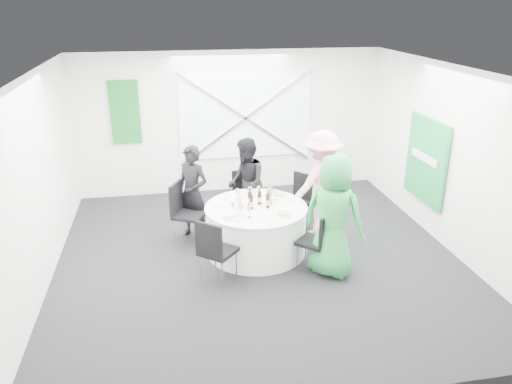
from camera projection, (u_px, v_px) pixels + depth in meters
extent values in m
plane|color=black|center=(258.00, 257.00, 7.64)|extent=(6.00, 6.00, 0.00)
plane|color=silver|center=(259.00, 71.00, 6.62)|extent=(6.00, 6.00, 0.00)
plane|color=white|center=(230.00, 123.00, 9.88)|extent=(6.00, 0.00, 6.00)
plane|color=white|center=(323.00, 280.00, 4.38)|extent=(6.00, 0.00, 6.00)
plane|color=white|center=(37.00, 184.00, 6.62)|extent=(0.00, 6.00, 6.00)
plane|color=white|center=(450.00, 159.00, 7.64)|extent=(0.00, 6.00, 6.00)
cube|color=white|center=(245.00, 118.00, 9.86)|extent=(2.60, 0.03, 1.60)
cube|color=silver|center=(246.00, 118.00, 9.82)|extent=(2.63, 0.05, 1.84)
cube|color=silver|center=(246.00, 118.00, 9.82)|extent=(2.63, 0.05, 1.84)
cube|color=#146825|center=(125.00, 112.00, 9.38)|extent=(0.55, 0.04, 1.20)
cube|color=#1A903F|center=(426.00, 160.00, 8.25)|extent=(0.05, 1.20, 1.40)
cylinder|color=silver|center=(256.00, 230.00, 7.69)|extent=(1.52, 1.52, 0.74)
cylinder|color=silver|center=(256.00, 207.00, 7.55)|extent=(1.56, 1.56, 0.02)
cube|color=black|center=(245.00, 200.00, 8.64)|extent=(0.42, 0.42, 0.05)
cube|color=black|center=(243.00, 182.00, 8.73)|extent=(0.40, 0.04, 0.45)
cylinder|color=silver|center=(253.00, 208.00, 8.91)|extent=(0.02, 0.02, 0.43)
cylinder|color=silver|center=(234.00, 209.00, 8.85)|extent=(0.02, 0.02, 0.43)
cylinder|color=silver|center=(256.00, 215.00, 8.60)|extent=(0.02, 0.02, 0.43)
cylinder|color=silver|center=(237.00, 217.00, 8.54)|extent=(0.02, 0.02, 0.43)
cube|color=black|center=(190.00, 215.00, 7.92)|extent=(0.62, 0.62, 0.05)
cube|color=black|center=(176.00, 198.00, 7.88)|extent=(0.23, 0.41, 0.49)
cylinder|color=silver|center=(185.00, 223.00, 8.23)|extent=(0.02, 0.02, 0.47)
cylinder|color=silver|center=(175.00, 233.00, 7.90)|extent=(0.02, 0.02, 0.47)
cylinder|color=silver|center=(206.00, 226.00, 8.14)|extent=(0.02, 0.02, 0.47)
cylinder|color=silver|center=(197.00, 236.00, 7.80)|extent=(0.02, 0.02, 0.47)
cube|color=black|center=(297.00, 203.00, 8.46)|extent=(0.60, 0.60, 0.05)
cube|color=black|center=(304.00, 186.00, 8.52)|extent=(0.30, 0.33, 0.46)
cylinder|color=silver|center=(310.00, 215.00, 8.57)|extent=(0.02, 0.02, 0.44)
cylinder|color=silver|center=(294.00, 210.00, 8.77)|extent=(0.02, 0.02, 0.44)
cylinder|color=silver|center=(299.00, 222.00, 8.32)|extent=(0.02, 0.02, 0.44)
cylinder|color=silver|center=(282.00, 217.00, 8.52)|extent=(0.02, 0.02, 0.44)
cube|color=black|center=(313.00, 242.00, 7.17)|extent=(0.58, 0.58, 0.05)
cube|color=black|center=(326.00, 230.00, 6.98)|extent=(0.30, 0.31, 0.44)
cylinder|color=silver|center=(317.00, 264.00, 7.04)|extent=(0.02, 0.02, 0.42)
cylinder|color=silver|center=(328.00, 254.00, 7.29)|extent=(0.02, 0.02, 0.42)
cylinder|color=silver|center=(297.00, 258.00, 7.20)|extent=(0.02, 0.02, 0.42)
cylinder|color=silver|center=(308.00, 249.00, 7.46)|extent=(0.02, 0.02, 0.42)
cube|color=black|center=(218.00, 251.00, 6.83)|extent=(0.62, 0.62, 0.05)
cube|color=black|center=(209.00, 240.00, 6.57)|extent=(0.34, 0.31, 0.47)
cylinder|color=silver|center=(201.00, 269.00, 6.86)|extent=(0.02, 0.02, 0.45)
cylinder|color=silver|center=(222.00, 276.00, 6.69)|extent=(0.02, 0.02, 0.45)
cylinder|color=silver|center=(215.00, 258.00, 7.15)|extent=(0.02, 0.02, 0.45)
cylinder|color=silver|center=(236.00, 265.00, 6.98)|extent=(0.02, 0.02, 0.45)
imported|color=black|center=(193.00, 193.00, 8.05)|extent=(0.67, 0.64, 1.55)
imported|color=black|center=(246.00, 183.00, 8.48)|extent=(0.43, 0.76, 1.55)
imported|color=pink|center=(321.00, 184.00, 8.10)|extent=(1.26, 0.91, 1.78)
imported|color=green|center=(334.00, 216.00, 6.90)|extent=(1.03, 1.00, 1.78)
cylinder|color=white|center=(248.00, 194.00, 8.03)|extent=(0.28, 0.28, 0.01)
cylinder|color=white|center=(223.00, 203.00, 7.66)|extent=(0.28, 0.28, 0.01)
cylinder|color=white|center=(279.00, 195.00, 7.97)|extent=(0.27, 0.27, 0.01)
cylinder|color=#93AC5C|center=(279.00, 194.00, 7.96)|extent=(0.18, 0.18, 0.02)
cylinder|color=white|center=(283.00, 215.00, 7.26)|extent=(0.29, 0.29, 0.01)
cylinder|color=#93AC5C|center=(283.00, 213.00, 7.25)|extent=(0.19, 0.19, 0.02)
cylinder|color=white|center=(235.00, 217.00, 7.16)|extent=(0.25, 0.25, 0.01)
cube|color=silver|center=(230.00, 215.00, 7.16)|extent=(0.22, 0.18, 0.05)
cylinder|color=#371B0A|center=(250.00, 199.00, 7.57)|extent=(0.06, 0.06, 0.20)
cylinder|color=#371B0A|center=(250.00, 191.00, 7.52)|extent=(0.02, 0.02, 0.06)
cylinder|color=#D8BF72|center=(250.00, 200.00, 7.57)|extent=(0.06, 0.06, 0.07)
cylinder|color=#371B0A|center=(260.00, 198.00, 7.61)|extent=(0.06, 0.06, 0.20)
cylinder|color=#371B0A|center=(260.00, 190.00, 7.56)|extent=(0.02, 0.02, 0.06)
cylinder|color=#D8BF72|center=(260.00, 199.00, 7.62)|extent=(0.06, 0.06, 0.07)
cylinder|color=#371B0A|center=(268.00, 201.00, 7.47)|extent=(0.06, 0.06, 0.22)
cylinder|color=#371B0A|center=(268.00, 192.00, 7.42)|extent=(0.02, 0.02, 0.06)
cylinder|color=#D8BF72|center=(268.00, 202.00, 7.48)|extent=(0.06, 0.06, 0.08)
cylinder|color=#371B0A|center=(251.00, 203.00, 7.43)|extent=(0.06, 0.06, 0.21)
cylinder|color=#371B0A|center=(251.00, 194.00, 7.38)|extent=(0.02, 0.02, 0.06)
cylinder|color=#D8BF72|center=(251.00, 204.00, 7.43)|extent=(0.06, 0.06, 0.07)
cylinder|color=green|center=(270.00, 196.00, 7.60)|extent=(0.08, 0.08, 0.27)
cylinder|color=green|center=(270.00, 186.00, 7.54)|extent=(0.03, 0.03, 0.06)
cylinder|color=#D8BF72|center=(270.00, 198.00, 7.61)|extent=(0.08, 0.08, 0.09)
cylinder|color=silver|center=(239.00, 202.00, 7.43)|extent=(0.08, 0.08, 0.23)
cylinder|color=silver|center=(239.00, 192.00, 7.38)|extent=(0.03, 0.03, 0.06)
cylinder|color=#D8BF72|center=(239.00, 203.00, 7.44)|extent=(0.08, 0.08, 0.08)
cylinder|color=white|center=(275.00, 200.00, 7.80)|extent=(0.06, 0.06, 0.00)
cylinder|color=white|center=(275.00, 197.00, 7.78)|extent=(0.01, 0.01, 0.10)
cone|color=white|center=(275.00, 192.00, 7.75)|extent=(0.07, 0.07, 0.08)
cylinder|color=white|center=(237.00, 199.00, 7.82)|extent=(0.06, 0.06, 0.00)
cylinder|color=white|center=(237.00, 196.00, 7.80)|extent=(0.01, 0.01, 0.10)
cone|color=white|center=(237.00, 192.00, 7.77)|extent=(0.07, 0.07, 0.08)
cylinder|color=white|center=(249.00, 217.00, 7.18)|extent=(0.06, 0.06, 0.00)
cylinder|color=white|center=(249.00, 214.00, 7.16)|extent=(0.01, 0.01, 0.10)
cone|color=white|center=(249.00, 209.00, 7.13)|extent=(0.07, 0.07, 0.08)
cylinder|color=white|center=(233.00, 213.00, 7.32)|extent=(0.06, 0.06, 0.00)
cylinder|color=white|center=(233.00, 210.00, 7.31)|extent=(0.01, 0.01, 0.10)
cone|color=white|center=(233.00, 205.00, 7.28)|extent=(0.07, 0.07, 0.08)
cylinder|color=white|center=(242.00, 215.00, 7.24)|extent=(0.06, 0.06, 0.00)
cylinder|color=white|center=(242.00, 212.00, 7.22)|extent=(0.01, 0.01, 0.10)
cone|color=white|center=(242.00, 207.00, 7.20)|extent=(0.07, 0.07, 0.08)
cylinder|color=white|center=(259.00, 196.00, 7.93)|extent=(0.06, 0.06, 0.00)
cylinder|color=white|center=(259.00, 193.00, 7.91)|extent=(0.01, 0.01, 0.10)
cone|color=white|center=(259.00, 189.00, 7.88)|extent=(0.07, 0.07, 0.08)
cylinder|color=white|center=(250.00, 197.00, 7.90)|extent=(0.06, 0.06, 0.00)
cylinder|color=white|center=(250.00, 194.00, 7.88)|extent=(0.01, 0.01, 0.10)
cone|color=white|center=(250.00, 190.00, 7.86)|extent=(0.07, 0.07, 0.08)
cube|color=silver|center=(283.00, 218.00, 7.14)|extent=(0.11, 0.12, 0.01)
cube|color=silver|center=(293.00, 211.00, 7.38)|extent=(0.12, 0.12, 0.01)
cube|color=silver|center=(258.00, 193.00, 8.08)|extent=(0.15, 0.02, 0.01)
cube|color=silver|center=(242.00, 194.00, 8.04)|extent=(0.15, 0.03, 0.01)
cube|color=silver|center=(291.00, 202.00, 7.73)|extent=(0.08, 0.14, 0.01)
cube|color=silver|center=(274.00, 194.00, 8.01)|extent=(0.09, 0.13, 0.01)
cube|color=silver|center=(226.00, 198.00, 7.85)|extent=(0.09, 0.14, 0.01)
cube|color=silver|center=(218.00, 207.00, 7.54)|extent=(0.08, 0.14, 0.01)
cube|color=silver|center=(224.00, 215.00, 7.24)|extent=(0.11, 0.12, 0.01)
cube|color=silver|center=(237.00, 221.00, 7.07)|extent=(0.10, 0.13, 0.01)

